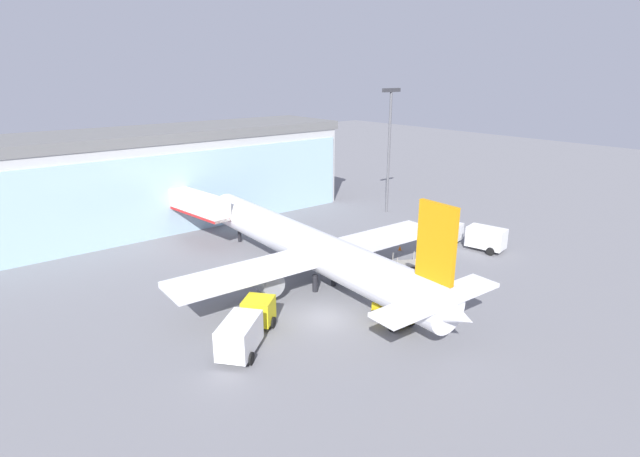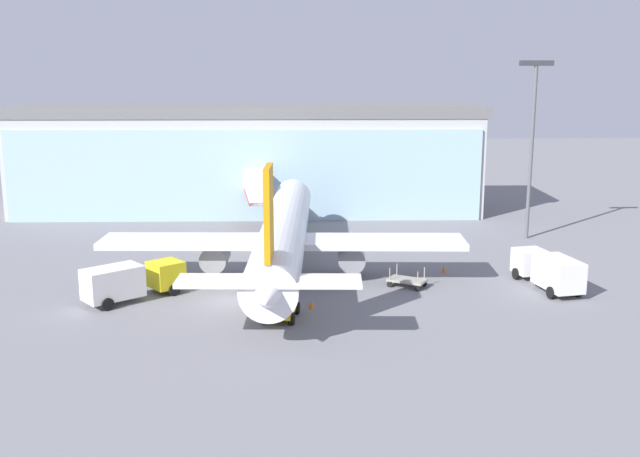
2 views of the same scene
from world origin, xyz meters
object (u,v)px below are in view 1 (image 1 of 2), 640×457
at_px(baggage_cart, 406,264).
at_px(safety_cone_wingtip, 400,248).
at_px(jet_bridge, 191,203).
at_px(apron_light_mast, 389,140).
at_px(catering_truck, 246,327).
at_px(fuel_truck, 474,236).
at_px(airplane, 312,248).
at_px(safety_cone_nose, 391,303).
at_px(pushback_tug, 394,312).

bearing_deg(baggage_cart, safety_cone_wingtip, 77.47).
height_order(jet_bridge, apron_light_mast, apron_light_mast).
bearing_deg(apron_light_mast, catering_truck, -152.52).
bearing_deg(fuel_truck, apron_light_mast, -23.42).
relative_size(catering_truck, fuel_truck, 0.94).
relative_size(airplane, baggage_cart, 11.51).
relative_size(airplane, safety_cone_wingtip, 67.47).
xyz_separation_m(apron_light_mast, catering_truck, (-34.65, -18.03, -8.71)).
relative_size(baggage_cart, safety_cone_nose, 5.86).
bearing_deg(fuel_truck, jet_bridge, 33.28).
height_order(apron_light_mast, safety_cone_wingtip, apron_light_mast).
bearing_deg(apron_light_mast, fuel_truck, -102.88).
xyz_separation_m(fuel_truck, safety_cone_nose, (-18.02, -3.81, -1.19)).
height_order(airplane, safety_cone_wingtip, airplane).
xyz_separation_m(airplane, baggage_cart, (9.35, -3.61, -2.83)).
bearing_deg(jet_bridge, baggage_cart, -157.33).
relative_size(safety_cone_nose, safety_cone_wingtip, 1.00).
relative_size(pushback_tug, safety_cone_wingtip, 6.30).
distance_m(pushback_tug, safety_cone_wingtip, 17.15).
relative_size(fuel_truck, pushback_tug, 2.19).
bearing_deg(pushback_tug, apron_light_mast, -36.51).
distance_m(apron_light_mast, safety_cone_wingtip, 18.79).
relative_size(jet_bridge, apron_light_mast, 0.76).
xyz_separation_m(jet_bridge, fuel_truck, (22.61, -23.56, -2.93)).
distance_m(jet_bridge, catering_truck, 26.32).
bearing_deg(baggage_cart, catering_truck, -143.08).
bearing_deg(safety_cone_nose, jet_bridge, 99.52).
bearing_deg(airplane, safety_cone_wingtip, -85.23).
height_order(pushback_tug, safety_cone_wingtip, pushback_tug).
bearing_deg(airplane, baggage_cart, -107.67).
relative_size(baggage_cart, safety_cone_wingtip, 5.86).
xyz_separation_m(jet_bridge, airplane, (2.73, -18.96, -1.06)).
bearing_deg(safety_cone_wingtip, catering_truck, -165.53).
relative_size(jet_bridge, fuel_truck, 1.69).
distance_m(airplane, pushback_tug, 10.81).
bearing_deg(jet_bridge, pushback_tug, 179.31).
distance_m(jet_bridge, pushback_tug, 29.81).
bearing_deg(fuel_truck, pushback_tug, 95.92).
bearing_deg(fuel_truck, baggage_cart, 74.10).
bearing_deg(pushback_tug, safety_cone_nose, -34.74).
bearing_deg(airplane, jet_bridge, 11.62).
relative_size(jet_bridge, safety_cone_nose, 23.26).
xyz_separation_m(airplane, safety_cone_wingtip, (13.00, 0.30, -3.06)).
bearing_deg(jet_bridge, apron_light_mast, -109.92).
distance_m(fuel_truck, safety_cone_wingtip, 8.53).
relative_size(fuel_truck, baggage_cart, 2.35).
bearing_deg(pushback_tug, jet_bridge, 14.84).
height_order(jet_bridge, fuel_truck, jet_bridge).
bearing_deg(apron_light_mast, jet_bridge, 165.55).
relative_size(jet_bridge, airplane, 0.34).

